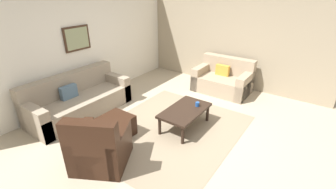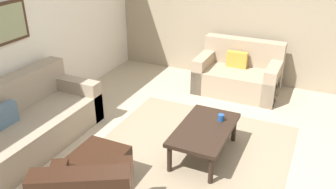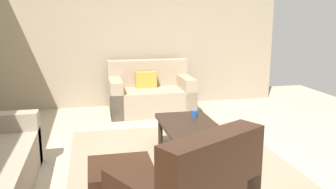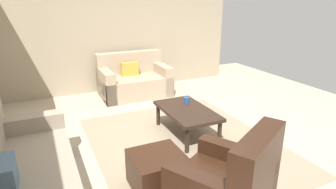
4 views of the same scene
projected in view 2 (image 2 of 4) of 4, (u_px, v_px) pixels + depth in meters
ground_plane at (183, 163)px, 4.42m from camera, size 8.00×8.00×0.00m
rear_partition at (9, 30)px, 4.79m from camera, size 6.00×0.12×2.80m
stone_feature_panel at (249, 6)px, 6.26m from camera, size 0.12×5.20×2.80m
area_rug at (183, 163)px, 4.42m from camera, size 2.98×2.47×0.01m
couch_main at (19, 128)px, 4.61m from camera, size 2.23×0.91×0.88m
couch_loveseat at (239, 74)px, 6.26m from camera, size 0.90×1.42×0.88m
ottoman at (99, 168)px, 4.01m from camera, size 0.56×0.56×0.40m
coffee_table at (205, 131)px, 4.42m from camera, size 1.10×0.64×0.41m
cup at (221, 118)px, 4.54m from camera, size 0.08×0.08×0.09m
framed_artwork at (7, 23)px, 4.65m from camera, size 0.64×0.04×0.54m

